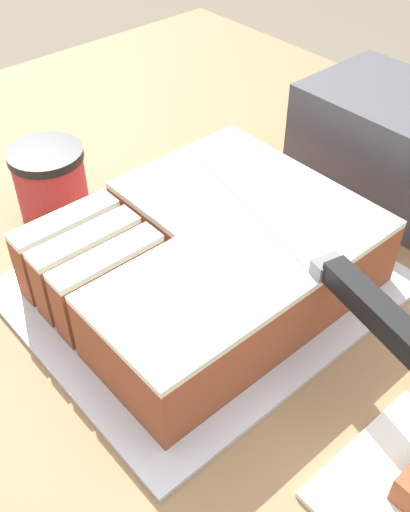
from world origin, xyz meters
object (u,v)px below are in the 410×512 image
cake (212,256)px  knife (340,278)px  storage_box (397,147)px  cake_board (205,286)px  coffee_cup (51,182)px

cake → knife: knife is taller
knife → storage_box: (-0.12, 0.27, -0.03)m
cake_board → cake: bearing=51.7°
storage_box → knife: bearing=-65.6°
coffee_cup → storage_box: 0.43m
cake → coffee_cup: size_ratio=3.51×
knife → coffee_cup: 0.38m
cake_board → cake: 0.04m
cake_board → cake: size_ratio=1.19×
cake → knife: bearing=11.4°
cake_board → coffee_cup: (-0.23, -0.05, 0.04)m
cake_board → knife: knife is taller
cake → knife: (0.14, 0.03, 0.05)m
cake_board → coffee_cup: coffee_cup is taller
knife → storage_box: size_ratio=1.48×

